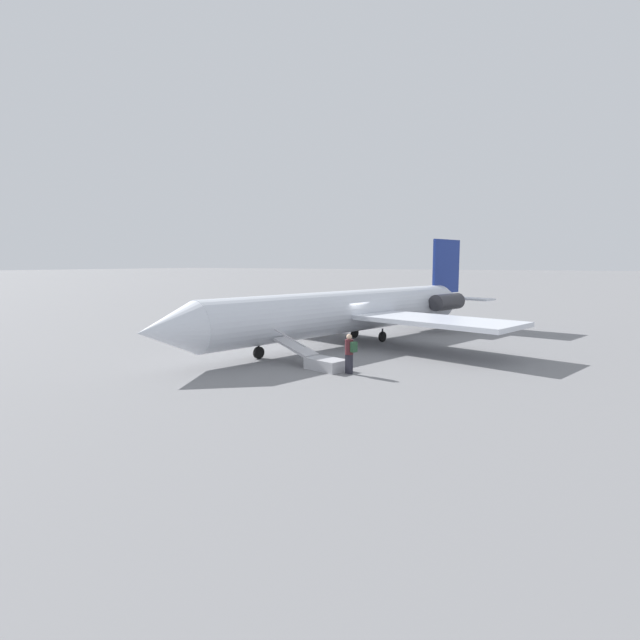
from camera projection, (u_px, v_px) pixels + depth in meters
ground_plane at (347, 343)px, 29.68m from camera, size 600.00×600.00×0.00m
airplane_main at (356, 310)px, 30.07m from camera, size 26.07×19.97×6.48m
boarding_stairs at (320, 360)px, 22.67m from camera, size 1.99×4.14×1.64m
passenger at (350, 351)px, 21.48m from camera, size 0.41×0.56×1.74m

